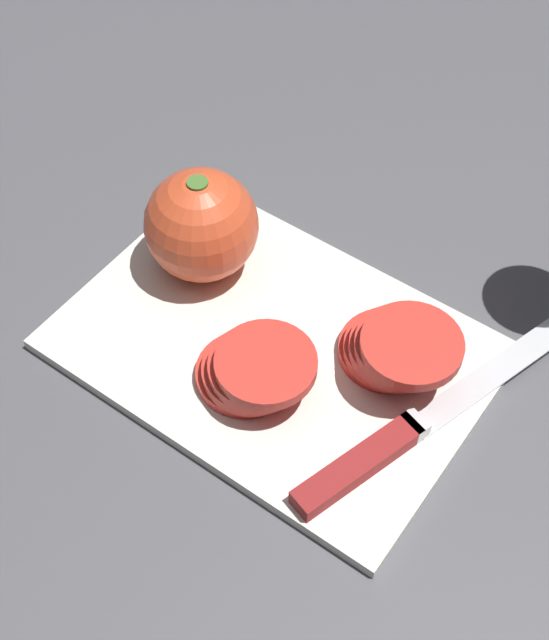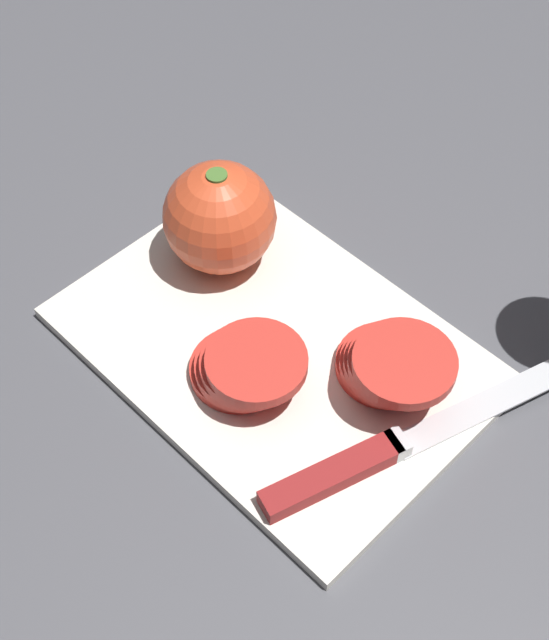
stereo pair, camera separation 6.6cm
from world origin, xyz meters
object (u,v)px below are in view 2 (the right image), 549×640
Objects in this scene: knife at (376,455)px; whole_tomato at (220,218)px; tomato_slice_stack_near at (394,364)px; tomato_slice_stack_far at (249,364)px.

whole_tomato is at bearing 93.12° from knife.
whole_tomato is 0.94× the size of tomato_slice_stack_near.
tomato_slice_stack_near is at bearing 1.09° from whole_tomato.
tomato_slice_stack_near reaches higher than tomato_slice_stack_far.
whole_tomato reaches higher than tomato_slice_stack_far.
knife is at bearing 7.69° from tomato_slice_stack_far.
knife is 0.11m from tomato_slice_stack_far.
knife is at bearing -58.95° from tomato_slice_stack_near.
tomato_slice_stack_far is at bearing -33.34° from whole_tomato.
knife is (0.22, -0.05, -0.04)m from whole_tomato.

